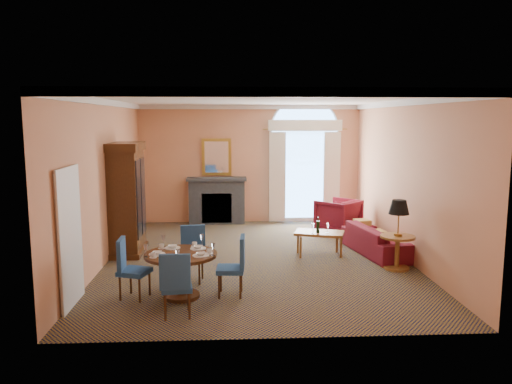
{
  "coord_description": "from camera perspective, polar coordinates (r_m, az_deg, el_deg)",
  "views": [
    {
      "loc": [
        -0.56,
        -9.85,
        2.82
      ],
      "look_at": [
        0.0,
        0.5,
        1.3
      ],
      "focal_mm": 35.0,
      "sensor_mm": 36.0,
      "label": 1
    }
  ],
  "objects": [
    {
      "name": "side_table",
      "position": [
        9.74,
        15.94,
        -3.78
      ],
      "size": [
        0.65,
        0.65,
        1.3
      ],
      "color": "#935F2C",
      "rests_on": "ground"
    },
    {
      "name": "armoire",
      "position": [
        10.8,
        -14.6,
        -0.94
      ],
      "size": [
        0.67,
        1.19,
        2.34
      ],
      "color": "#351C0C",
      "rests_on": "ground"
    },
    {
      "name": "dining_chair_south",
      "position": [
        7.24,
        -9.14,
        -10.0
      ],
      "size": [
        0.48,
        0.48,
        0.97
      ],
      "rotation": [
        0.0,
        0.0,
        0.12
      ],
      "color": "navy",
      "rests_on": "ground"
    },
    {
      "name": "dining_chair_east",
      "position": [
        8.07,
        -2.29,
        -7.99
      ],
      "size": [
        0.47,
        0.46,
        0.97
      ],
      "rotation": [
        0.0,
        0.0,
        1.5
      ],
      "color": "navy",
      "rests_on": "ground"
    },
    {
      "name": "dining_table",
      "position": [
        8.05,
        -8.57,
        -8.15
      ],
      "size": [
        1.15,
        1.15,
        0.92
      ],
      "color": "#351C0C",
      "rests_on": "ground"
    },
    {
      "name": "sofa",
      "position": [
        10.87,
        13.69,
        -5.34
      ],
      "size": [
        1.14,
        2.12,
        0.59
      ],
      "primitive_type": "imported",
      "rotation": [
        0.0,
        0.0,
        1.75
      ],
      "color": "maroon",
      "rests_on": "ground"
    },
    {
      "name": "ground",
      "position": [
        10.26,
        0.15,
        -7.61
      ],
      "size": [
        7.5,
        7.5,
        0.0
      ],
      "primitive_type": "plane",
      "color": "#121538",
      "rests_on": "ground"
    },
    {
      "name": "armchair",
      "position": [
        12.67,
        9.37,
        -2.69
      ],
      "size": [
        1.29,
        1.29,
        0.84
      ],
      "primitive_type": "imported",
      "rotation": [
        0.0,
        0.0,
        3.91
      ],
      "color": "maroon",
      "rests_on": "ground"
    },
    {
      "name": "dining_chair_west",
      "position": [
        8.18,
        -14.39,
        -8.02
      ],
      "size": [
        0.54,
        0.54,
        0.97
      ],
      "rotation": [
        0.0,
        0.0,
        -1.89
      ],
      "color": "navy",
      "rests_on": "ground"
    },
    {
      "name": "room_envelope",
      "position": [
        10.53,
        -0.19,
        6.66
      ],
      "size": [
        6.04,
        7.52,
        3.45
      ],
      "color": "tan",
      "rests_on": "ground"
    },
    {
      "name": "dining_chair_north",
      "position": [
        8.87,
        -7.33,
        -6.54
      ],
      "size": [
        0.48,
        0.49,
        0.97
      ],
      "rotation": [
        0.0,
        0.0,
        3.04
      ],
      "color": "navy",
      "rests_on": "ground"
    },
    {
      "name": "coffee_table",
      "position": [
        10.47,
        7.25,
        -4.76
      ],
      "size": [
        1.11,
        0.82,
        0.82
      ],
      "rotation": [
        0.0,
        0.0,
        -0.3
      ],
      "color": "#935F2C",
      "rests_on": "ground"
    }
  ]
}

